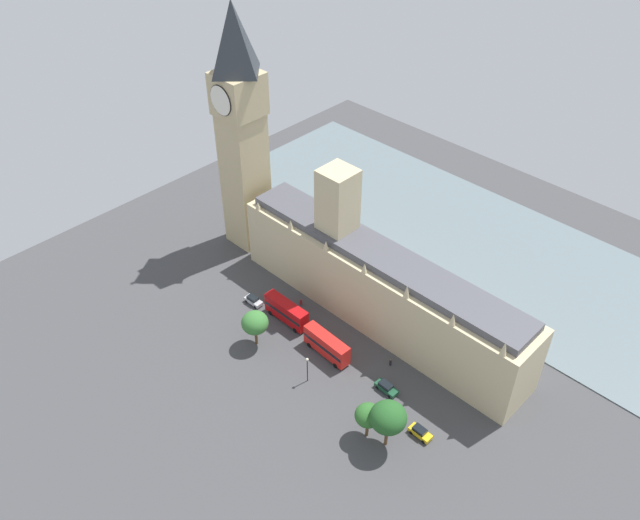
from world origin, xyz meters
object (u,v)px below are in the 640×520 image
at_px(parliament_building, 376,282).
at_px(plane_tree_corner, 388,418).
at_px(car_dark_green_by_river_gate, 386,387).
at_px(car_silver_kerbside, 253,300).
at_px(double_decker_bus_midblock, 327,345).
at_px(plane_tree_under_trees, 255,323).
at_px(clock_tower, 241,128).
at_px(street_lamp_slot_10, 307,365).
at_px(pedestrian_trailing, 390,363).
at_px(car_yellow_cab_opposite_hall, 420,432).
at_px(pedestrian_near_tower, 301,302).
at_px(plane_tree_leading, 368,416).
at_px(double_decker_bus_far_end, 286,311).

xyz_separation_m(parliament_building, plane_tree_corner, (22.66, 21.96, -1.85)).
height_order(parliament_building, car_dark_green_by_river_gate, parliament_building).
distance_m(car_silver_kerbside, double_decker_bus_midblock, 21.23).
xyz_separation_m(double_decker_bus_midblock, car_dark_green_by_river_gate, (-1.09, 14.08, -1.75)).
xyz_separation_m(plane_tree_corner, plane_tree_under_trees, (-0.29, -33.35, -1.44)).
distance_m(clock_tower, street_lamp_slot_10, 52.69).
height_order(pedestrian_trailing, street_lamp_slot_10, street_lamp_slot_10).
height_order(clock_tower, car_dark_green_by_river_gate, clock_tower).
bearing_deg(parliament_building, pedestrian_trailing, 53.42).
bearing_deg(clock_tower, plane_tree_corner, 69.88).
xyz_separation_m(double_decker_bus_midblock, car_yellow_cab_opposite_hall, (2.44, 24.55, -1.75)).
distance_m(car_dark_green_by_river_gate, pedestrian_near_tower, 28.27).
relative_size(car_silver_kerbside, plane_tree_leading, 0.58).
height_order(car_dark_green_by_river_gate, car_yellow_cab_opposite_hall, same).
distance_m(car_silver_kerbside, double_decker_bus_far_end, 9.08).
bearing_deg(parliament_building, plane_tree_under_trees, -26.99).
xyz_separation_m(car_dark_green_by_river_gate, car_yellow_cab_opposite_hall, (3.53, 10.48, -0.00)).
xyz_separation_m(car_dark_green_by_river_gate, pedestrian_near_tower, (-5.40, -27.75, -0.19)).
height_order(clock_tower, plane_tree_under_trees, clock_tower).
xyz_separation_m(double_decker_bus_far_end, pedestrian_trailing, (-5.41, 23.03, -1.94)).
height_order(car_silver_kerbside, street_lamp_slot_10, street_lamp_slot_10).
relative_size(parliament_building, plane_tree_corner, 6.79).
height_order(parliament_building, car_silver_kerbside, parliament_building).
distance_m(pedestrian_trailing, plane_tree_leading, 17.46).
bearing_deg(car_silver_kerbside, pedestrian_trailing, 99.78).
height_order(car_dark_green_by_river_gate, plane_tree_leading, plane_tree_leading).
bearing_deg(double_decker_bus_midblock, plane_tree_corner, 72.29).
bearing_deg(pedestrian_trailing, street_lamp_slot_10, 177.28).
relative_size(pedestrian_near_tower, plane_tree_under_trees, 0.20).
bearing_deg(car_dark_green_by_river_gate, pedestrian_trailing, -146.10).
bearing_deg(car_yellow_cab_opposite_hall, double_decker_bus_far_end, -94.34).
relative_size(pedestrian_near_tower, plane_tree_leading, 0.21).
xyz_separation_m(clock_tower, car_yellow_cab_opposite_hall, (16.70, 63.52, -28.41)).
xyz_separation_m(double_decker_bus_far_end, plane_tree_corner, (8.92, 33.76, 4.46)).
bearing_deg(double_decker_bus_midblock, street_lamp_slot_10, 18.27).
relative_size(pedestrian_trailing, plane_tree_leading, 0.21).
bearing_deg(car_yellow_cab_opposite_hall, street_lamp_slot_10, -76.69).
height_order(double_decker_bus_midblock, car_dark_green_by_river_gate, double_decker_bus_midblock).
bearing_deg(street_lamp_slot_10, plane_tree_corner, 88.37).
bearing_deg(car_yellow_cab_opposite_hall, parliament_building, -123.41).
distance_m(pedestrian_near_tower, street_lamp_slot_10, 21.25).
bearing_deg(plane_tree_under_trees, double_decker_bus_midblock, 122.41).
xyz_separation_m(double_decker_bus_midblock, pedestrian_near_tower, (-6.49, -13.67, -1.93)).
xyz_separation_m(double_decker_bus_far_end, car_yellow_cab_opposite_hall, (3.49, 36.90, -1.75)).
relative_size(car_dark_green_by_river_gate, street_lamp_slot_10, 0.75).
bearing_deg(pedestrian_near_tower, car_dark_green_by_river_gate, 160.45).
bearing_deg(pedestrian_near_tower, street_lamp_slot_10, 130.20).
xyz_separation_m(car_yellow_cab_opposite_hall, plane_tree_corner, (5.43, -3.14, 6.21)).
bearing_deg(car_silver_kerbside, double_decker_bus_midblock, 88.64).
relative_size(pedestrian_near_tower, plane_tree_corner, 0.16).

